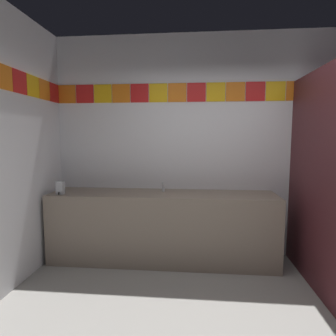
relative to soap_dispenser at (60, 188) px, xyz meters
The scene contains 4 objects.
wall_back 2.15m from the soap_dispenser, 14.73° to the left, with size 4.48×0.09×2.90m.
vanity_counter 1.35m from the soap_dispenser, ahead, with size 2.81×0.61×0.87m.
faucet_center 1.27m from the soap_dispenser, 12.58° to the left, with size 0.04×0.10×0.14m.
soap_dispenser is the anchor object (origin of this frame).
Camera 1 is at (-0.39, -2.04, 1.56)m, focal length 30.23 mm.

